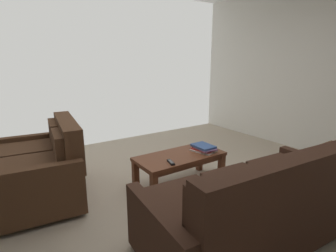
{
  "coord_description": "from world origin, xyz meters",
  "views": [
    {
      "loc": [
        1.6,
        2.23,
        1.54
      ],
      "look_at": [
        0.27,
        0.26,
        0.94
      ],
      "focal_mm": 27.63,
      "sensor_mm": 36.0,
      "label": 1
    }
  ],
  "objects_px": {
    "loveseat_near": "(42,167)",
    "tv_remote": "(171,162)",
    "coffee_table": "(180,160)",
    "book_stack": "(204,148)",
    "sofa_main": "(259,205)"
  },
  "relations": [
    {
      "from": "sofa_main",
      "to": "coffee_table",
      "type": "bearing_deg",
      "value": -94.71
    },
    {
      "from": "loveseat_near",
      "to": "tv_remote",
      "type": "bearing_deg",
      "value": 147.27
    },
    {
      "from": "tv_remote",
      "to": "loveseat_near",
      "type": "bearing_deg",
      "value": -32.73
    },
    {
      "from": "loveseat_near",
      "to": "coffee_table",
      "type": "bearing_deg",
      "value": 156.75
    },
    {
      "from": "loveseat_near",
      "to": "book_stack",
      "type": "distance_m",
      "value": 1.93
    },
    {
      "from": "coffee_table",
      "to": "book_stack",
      "type": "relative_size",
      "value": 3.3
    },
    {
      "from": "coffee_table",
      "to": "book_stack",
      "type": "xyz_separation_m",
      "value": [
        -0.33,
        0.06,
        0.11
      ]
    },
    {
      "from": "book_stack",
      "to": "tv_remote",
      "type": "height_order",
      "value": "book_stack"
    },
    {
      "from": "sofa_main",
      "to": "tv_remote",
      "type": "distance_m",
      "value": 1.1
    },
    {
      "from": "coffee_table",
      "to": "tv_remote",
      "type": "distance_m",
      "value": 0.3
    },
    {
      "from": "loveseat_near",
      "to": "tv_remote",
      "type": "height_order",
      "value": "loveseat_near"
    },
    {
      "from": "book_stack",
      "to": "tv_remote",
      "type": "bearing_deg",
      "value": 9.33
    },
    {
      "from": "coffee_table",
      "to": "book_stack",
      "type": "bearing_deg",
      "value": 169.71
    },
    {
      "from": "sofa_main",
      "to": "coffee_table",
      "type": "xyz_separation_m",
      "value": [
        -0.1,
        -1.25,
        -0.03
      ]
    },
    {
      "from": "loveseat_near",
      "to": "coffee_table",
      "type": "xyz_separation_m",
      "value": [
        -1.47,
        0.63,
        -0.03
      ]
    }
  ]
}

